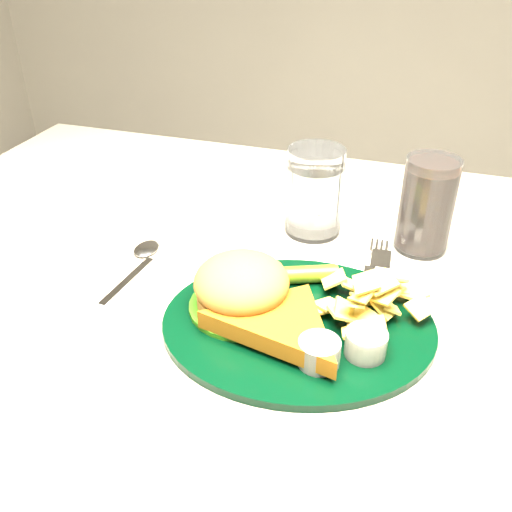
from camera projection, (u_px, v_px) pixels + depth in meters
The scene contains 8 objects.
table at pixel (274, 463), 0.93m from camera, with size 1.20×0.80×0.75m, color #A09A91, non-canonical shape.
dinner_plate at pixel (299, 303), 0.62m from camera, with size 0.30×0.25×0.07m, color black, non-canonical shape.
water_glass at pixel (315, 192), 0.79m from camera, with size 0.08×0.08×0.12m, color silver.
cola_glass at pixel (427, 205), 0.74m from camera, with size 0.07×0.07×0.13m, color black.
fork_napkin at pixel (366, 295), 0.67m from camera, with size 0.14×0.19×0.01m, color white, non-canonical shape.
spoon at pixel (127, 279), 0.71m from camera, with size 0.04×0.15×0.01m, color silver, non-canonical shape.
ramekin at pixel (177, 202), 0.87m from camera, with size 0.04×0.04×0.03m, color white.
wrapped_straw at pixel (247, 201), 0.89m from camera, with size 0.19×0.07×0.01m, color white, non-canonical shape.
Camera 1 is at (0.16, -0.58, 1.16)m, focal length 40.00 mm.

